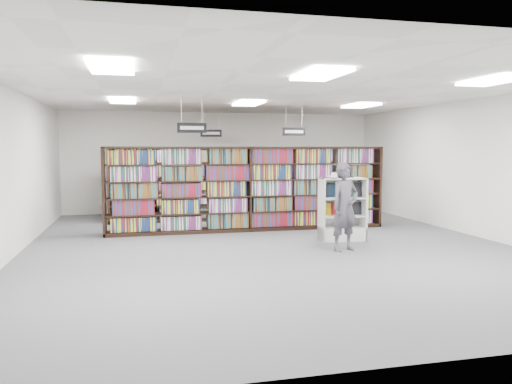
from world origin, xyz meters
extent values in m
plane|color=#545459|center=(0.00, 0.00, 0.00)|extent=(12.00, 12.00, 0.00)
cube|color=white|center=(0.00, 0.00, 3.20)|extent=(10.00, 12.00, 0.10)
cube|color=white|center=(0.00, 6.00, 1.60)|extent=(10.00, 0.10, 3.20)
cube|color=white|center=(0.00, -6.00, 1.60)|extent=(10.00, 0.10, 3.20)
cube|color=white|center=(-5.00, 0.00, 1.60)|extent=(0.10, 12.00, 3.20)
cube|color=white|center=(5.00, 0.00, 1.60)|extent=(0.10, 12.00, 3.20)
cube|color=black|center=(0.00, 2.00, 1.05)|extent=(7.00, 0.60, 2.10)
cube|color=maroon|center=(0.00, 2.00, 1.05)|extent=(6.88, 0.42, 1.98)
cube|color=black|center=(0.00, 4.00, 1.05)|extent=(7.00, 0.60, 2.10)
cube|color=maroon|center=(0.00, 4.00, 1.05)|extent=(6.88, 0.42, 1.98)
cube|color=black|center=(0.00, 5.70, 1.05)|extent=(7.00, 0.60, 2.10)
cube|color=maroon|center=(0.00, 5.70, 1.05)|extent=(6.88, 0.42, 1.98)
cylinder|color=#B2B2B7|center=(-1.73, 1.00, 2.91)|extent=(0.01, 0.01, 0.58)
cylinder|color=#B2B2B7|center=(-1.27, 1.00, 2.91)|extent=(0.01, 0.01, 0.58)
cube|color=black|center=(-1.50, 1.00, 2.51)|extent=(0.65, 0.02, 0.22)
cube|color=white|center=(-1.50, 0.99, 2.51)|extent=(0.52, 0.00, 0.08)
cylinder|color=#B2B2B7|center=(1.27, 3.00, 2.91)|extent=(0.01, 0.01, 0.58)
cylinder|color=#B2B2B7|center=(1.73, 3.00, 2.91)|extent=(0.01, 0.01, 0.58)
cube|color=black|center=(1.50, 3.00, 2.51)|extent=(0.65, 0.02, 0.22)
cube|color=white|center=(1.50, 2.99, 2.51)|extent=(0.52, 0.00, 0.08)
cylinder|color=#B2B2B7|center=(-0.73, 5.00, 2.91)|extent=(0.01, 0.01, 0.58)
cylinder|color=#B2B2B7|center=(-0.27, 5.00, 2.91)|extent=(0.01, 0.01, 0.58)
cube|color=black|center=(-0.50, 5.00, 2.51)|extent=(0.65, 0.02, 0.22)
cube|color=white|center=(-0.50, 4.99, 2.51)|extent=(0.52, 0.00, 0.08)
cube|color=white|center=(-3.00, -3.00, 3.16)|extent=(0.60, 1.20, 0.04)
cube|color=white|center=(0.00, -3.00, 3.16)|extent=(0.60, 1.20, 0.04)
cube|color=white|center=(3.00, -3.00, 3.16)|extent=(0.60, 1.20, 0.04)
cube|color=white|center=(-3.00, 2.00, 3.16)|extent=(0.60, 1.20, 0.04)
cube|color=white|center=(0.00, 2.00, 3.16)|extent=(0.60, 1.20, 0.04)
cube|color=white|center=(3.00, 2.00, 3.16)|extent=(0.60, 1.20, 0.04)
cube|color=white|center=(1.76, 0.20, 0.15)|extent=(1.04, 0.59, 0.30)
cube|color=white|center=(1.28, 0.24, 0.70)|extent=(0.08, 0.50, 1.41)
cube|color=white|center=(2.24, 0.16, 0.70)|extent=(0.08, 0.50, 1.41)
cube|color=white|center=(1.78, 0.43, 0.70)|extent=(1.00, 0.12, 1.41)
cube|color=white|center=(1.76, 0.20, 1.39)|extent=(1.04, 0.59, 0.03)
cube|color=white|center=(1.76, 0.20, 0.55)|extent=(0.96, 0.54, 0.02)
cube|color=white|center=(1.76, 0.20, 0.95)|extent=(0.96, 0.54, 0.02)
cube|color=black|center=(1.38, 0.28, 1.12)|extent=(0.21, 0.09, 0.30)
cube|color=#0E1D31|center=(1.53, 0.27, 1.12)|extent=(0.21, 0.09, 0.30)
cube|color=#BF9006|center=(1.69, 0.26, 1.12)|extent=(0.21, 0.09, 0.30)
cube|color=maroon|center=(1.84, 0.24, 1.12)|extent=(0.21, 0.09, 0.30)
cube|color=#144123|center=(1.99, 0.23, 1.12)|extent=(0.21, 0.09, 0.30)
cube|color=black|center=(2.14, 0.22, 1.12)|extent=(0.21, 0.09, 0.30)
cube|color=#BF9006|center=(1.40, 0.28, 0.71)|extent=(0.23, 0.08, 0.28)
cube|color=maroon|center=(1.64, 0.26, 0.71)|extent=(0.23, 0.08, 0.28)
cube|color=#144123|center=(1.88, 0.24, 0.71)|extent=(0.23, 0.08, 0.28)
cube|color=black|center=(2.12, 0.22, 0.71)|extent=(0.23, 0.08, 0.28)
cube|color=black|center=(1.66, 0.23, 1.41)|extent=(0.70, 0.56, 0.01)
cube|color=silver|center=(1.51, 0.23, 1.42)|extent=(0.38, 0.41, 0.05)
cube|color=silver|center=(1.81, 0.23, 1.42)|extent=(0.37, 0.41, 0.07)
cylinder|color=silver|center=(1.64, 0.23, 1.47)|extent=(0.21, 0.33, 0.10)
imported|color=#48434C|center=(1.35, -0.88, 0.89)|extent=(0.75, 0.61, 1.77)
camera|label=1|loc=(-2.67, -10.14, 2.08)|focal=35.00mm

